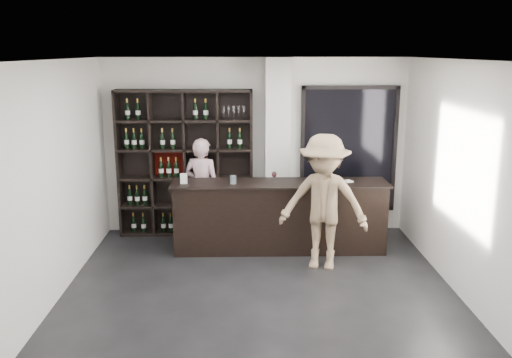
{
  "coord_description": "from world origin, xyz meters",
  "views": [
    {
      "loc": [
        -0.19,
        -6.14,
        3.01
      ],
      "look_at": [
        -0.03,
        1.1,
        1.28
      ],
      "focal_mm": 38.0,
      "sensor_mm": 36.0,
      "label": 1
    }
  ],
  "objects_px": {
    "customer": "(324,202)",
    "tasting_counter": "(280,216)",
    "wine_shelf": "(186,163)",
    "taster_pink": "(202,188)",
    "taster_black": "(318,201)"
  },
  "relations": [
    {
      "from": "taster_pink",
      "to": "taster_black",
      "type": "distance_m",
      "value": 1.91
    },
    {
      "from": "wine_shelf",
      "to": "taster_black",
      "type": "bearing_deg",
      "value": -18.8
    },
    {
      "from": "tasting_counter",
      "to": "taster_black",
      "type": "bearing_deg",
      "value": 9.56
    },
    {
      "from": "tasting_counter",
      "to": "taster_black",
      "type": "relative_size",
      "value": 2.17
    },
    {
      "from": "taster_black",
      "to": "customer",
      "type": "distance_m",
      "value": 0.83
    },
    {
      "from": "customer",
      "to": "taster_pink",
      "type": "bearing_deg",
      "value": 158.52
    },
    {
      "from": "wine_shelf",
      "to": "customer",
      "type": "bearing_deg",
      "value": -36.33
    },
    {
      "from": "customer",
      "to": "tasting_counter",
      "type": "bearing_deg",
      "value": 144.28
    },
    {
      "from": "tasting_counter",
      "to": "customer",
      "type": "xyz_separation_m",
      "value": [
        0.56,
        -0.7,
        0.41
      ]
    },
    {
      "from": "wine_shelf",
      "to": "taster_pink",
      "type": "xyz_separation_m",
      "value": [
        0.28,
        -0.17,
        -0.38
      ]
    },
    {
      "from": "taster_pink",
      "to": "customer",
      "type": "xyz_separation_m",
      "value": [
        1.78,
        -1.35,
        0.13
      ]
    },
    {
      "from": "tasting_counter",
      "to": "taster_pink",
      "type": "bearing_deg",
      "value": 152.14
    },
    {
      "from": "taster_black",
      "to": "wine_shelf",
      "type": "bearing_deg",
      "value": -25.88
    },
    {
      "from": "wine_shelf",
      "to": "taster_pink",
      "type": "bearing_deg",
      "value": -30.95
    },
    {
      "from": "wine_shelf",
      "to": "customer",
      "type": "distance_m",
      "value": 2.57
    }
  ]
}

